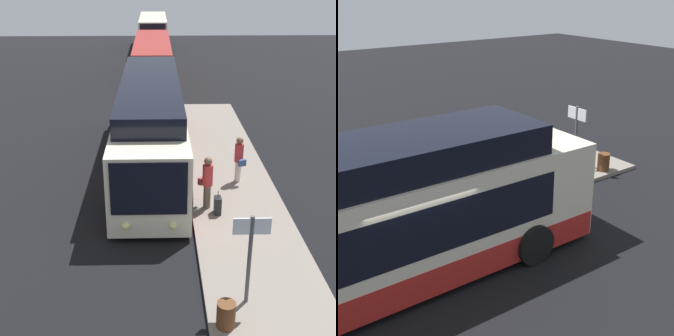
# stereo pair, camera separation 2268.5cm
# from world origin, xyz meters

# --- Properties ---
(ground) EXTENTS (80.00, 80.00, 0.00)m
(ground) POSITION_xyz_m (0.00, 0.00, 0.00)
(ground) COLOR black
(platform) EXTENTS (20.00, 3.28, 0.14)m
(platform) POSITION_xyz_m (0.00, 3.24, 0.07)
(platform) COLOR slate
(platform) RESTS_ON ground
(bus_lead) EXTENTS (12.49, 2.87, 3.50)m
(bus_lead) POSITION_xyz_m (-1.39, 0.19, 1.59)
(bus_lead) COLOR beige
(bus_lead) RESTS_ON ground
(bus_second) EXTENTS (11.74, 2.78, 2.92)m
(bus_second) POSITION_xyz_m (-16.44, 0.19, 1.45)
(bus_second) COLOR maroon
(bus_second) RESTS_ON ground
(bus_third) EXTENTS (10.34, 2.84, 3.14)m
(bus_third) POSITION_xyz_m (-30.37, 0.19, 1.56)
(bus_third) COLOR beige
(bus_third) RESTS_ON ground
(passenger_boarding) EXTENTS (0.58, 0.46, 1.79)m
(passenger_boarding) POSITION_xyz_m (0.80, 3.54, 1.13)
(passenger_boarding) COLOR silver
(passenger_boarding) RESTS_ON platform
(passenger_waiting) EXTENTS (0.61, 0.56, 1.86)m
(passenger_waiting) POSITION_xyz_m (2.85, 2.13, 1.16)
(passenger_waiting) COLOR #6B604C
(passenger_waiting) RESTS_ON platform
(suitcase) EXTENTS (0.37, 0.22, 0.84)m
(suitcase) POSITION_xyz_m (3.30, 2.45, 0.44)
(suitcase) COLOR black
(suitcase) RESTS_ON platform
(sign_post) EXTENTS (0.10, 0.89, 2.41)m
(sign_post) POSITION_xyz_m (7.78, 2.62, 1.71)
(sign_post) COLOR #4C4C51
(sign_post) RESTS_ON platform
(trash_bin) EXTENTS (0.44, 0.44, 0.65)m
(trash_bin) POSITION_xyz_m (8.64, 1.99, 0.46)
(trash_bin) COLOR #593319
(trash_bin) RESTS_ON platform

